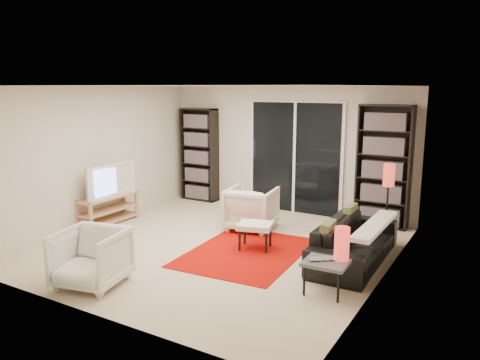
% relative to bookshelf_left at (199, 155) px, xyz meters
% --- Properties ---
extents(floor, '(5.00, 5.00, 0.00)m').
position_rel_bookshelf_left_xyz_m(floor, '(1.95, -2.33, -0.98)').
color(floor, beige).
rests_on(floor, ground).
extents(wall_back, '(5.00, 0.02, 2.40)m').
position_rel_bookshelf_left_xyz_m(wall_back, '(1.95, 0.17, 0.22)').
color(wall_back, beige).
rests_on(wall_back, ground).
extents(wall_front, '(5.00, 0.02, 2.40)m').
position_rel_bookshelf_left_xyz_m(wall_front, '(1.95, -4.83, 0.22)').
color(wall_front, beige).
rests_on(wall_front, ground).
extents(wall_left, '(0.02, 5.00, 2.40)m').
position_rel_bookshelf_left_xyz_m(wall_left, '(-0.55, -2.33, 0.22)').
color(wall_left, beige).
rests_on(wall_left, ground).
extents(wall_right, '(0.02, 5.00, 2.40)m').
position_rel_bookshelf_left_xyz_m(wall_right, '(4.45, -2.33, 0.22)').
color(wall_right, beige).
rests_on(wall_right, ground).
extents(ceiling, '(5.00, 5.00, 0.02)m').
position_rel_bookshelf_left_xyz_m(ceiling, '(1.95, -2.33, 1.42)').
color(ceiling, white).
rests_on(ceiling, wall_back).
extents(sliding_door, '(1.92, 0.08, 2.16)m').
position_rel_bookshelf_left_xyz_m(sliding_door, '(2.15, 0.13, 0.07)').
color(sliding_door, white).
rests_on(sliding_door, ground).
extents(bookshelf_left, '(0.80, 0.30, 1.95)m').
position_rel_bookshelf_left_xyz_m(bookshelf_left, '(0.00, 0.00, 0.00)').
color(bookshelf_left, black).
rests_on(bookshelf_left, ground).
extents(bookshelf_right, '(0.90, 0.30, 2.10)m').
position_rel_bookshelf_left_xyz_m(bookshelf_right, '(3.85, -0.00, 0.07)').
color(bookshelf_right, black).
rests_on(bookshelf_right, ground).
extents(tv_stand, '(0.38, 1.17, 0.50)m').
position_rel_bookshelf_left_xyz_m(tv_stand, '(-0.37, -2.28, -0.71)').
color(tv_stand, tan).
rests_on(tv_stand, floor).
extents(tv, '(0.24, 1.01, 0.58)m').
position_rel_bookshelf_left_xyz_m(tv, '(-0.35, -2.28, -0.19)').
color(tv, black).
rests_on(tv, tv_stand).
extents(rug, '(1.67, 2.18, 0.01)m').
position_rel_bookshelf_left_xyz_m(rug, '(2.50, -2.36, -0.97)').
color(rug, '#A90902').
rests_on(rug, floor).
extents(sofa, '(0.81, 1.99, 0.58)m').
position_rel_bookshelf_left_xyz_m(sofa, '(3.96, -1.90, -0.69)').
color(sofa, black).
rests_on(sofa, floor).
extents(armchair_back, '(0.89, 0.91, 0.73)m').
position_rel_bookshelf_left_xyz_m(armchair_back, '(2.00, -1.31, -0.61)').
color(armchair_back, silver).
rests_on(armchair_back, floor).
extents(armchair_front, '(0.91, 0.92, 0.71)m').
position_rel_bookshelf_left_xyz_m(armchair_front, '(1.44, -4.31, -0.62)').
color(armchair_front, silver).
rests_on(armchair_front, floor).
extents(ottoman, '(0.59, 0.53, 0.40)m').
position_rel_bookshelf_left_xyz_m(ottoman, '(2.53, -2.15, -0.63)').
color(ottoman, silver).
rests_on(ottoman, floor).
extents(side_table, '(0.52, 0.52, 0.40)m').
position_rel_bookshelf_left_xyz_m(side_table, '(3.98, -3.05, -0.62)').
color(side_table, '#494A4F').
rests_on(side_table, floor).
extents(laptop, '(0.37, 0.35, 0.02)m').
position_rel_bookshelf_left_xyz_m(laptop, '(3.95, -3.11, -0.56)').
color(laptop, silver).
rests_on(laptop, side_table).
extents(table_lamp, '(0.18, 0.18, 0.40)m').
position_rel_bookshelf_left_xyz_m(table_lamp, '(4.12, -2.96, -0.38)').
color(table_lamp, red).
rests_on(table_lamp, side_table).
extents(floor_lamp, '(0.19, 0.19, 1.26)m').
position_rel_bookshelf_left_xyz_m(floor_lamp, '(4.16, -0.96, -0.03)').
color(floor_lamp, black).
rests_on(floor_lamp, floor).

